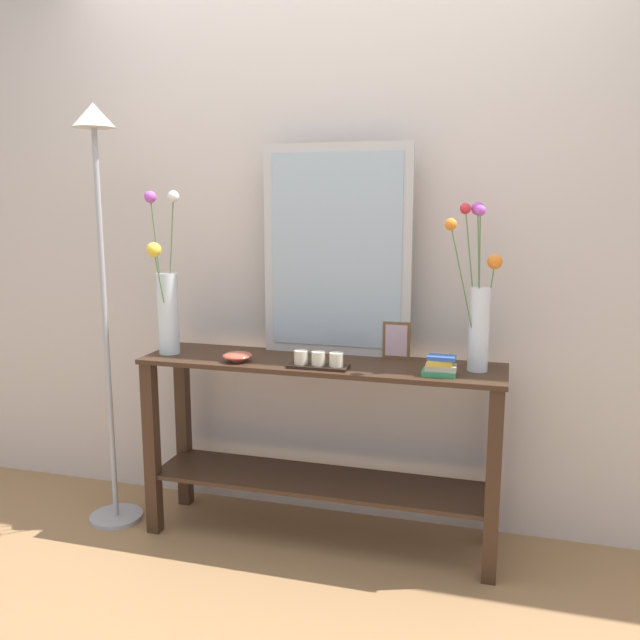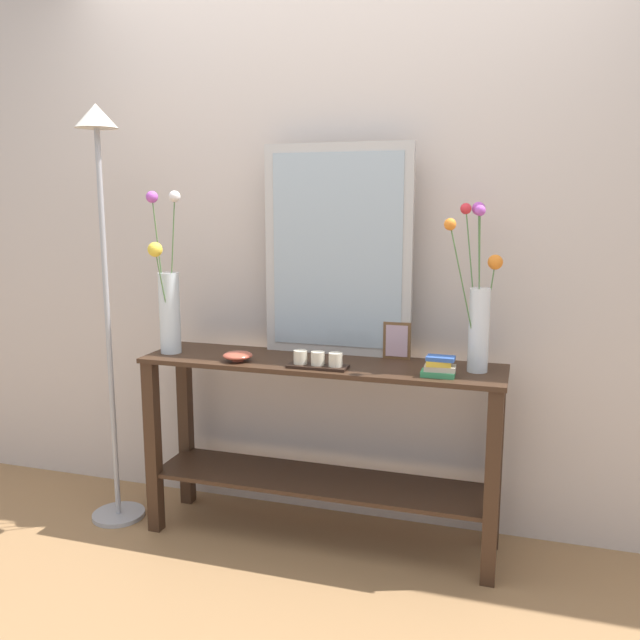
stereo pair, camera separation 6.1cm
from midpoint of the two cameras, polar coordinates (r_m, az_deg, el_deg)
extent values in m
cube|color=#997047|center=(3.08, 0.60, -18.32)|extent=(7.00, 6.00, 0.02)
cube|color=beige|center=(3.00, 2.34, 8.11)|extent=(6.40, 0.08, 2.70)
cube|color=#382316|center=(2.79, 0.63, -3.77)|extent=(1.53, 0.37, 0.02)
cube|color=#382316|center=(2.96, 0.61, -13.65)|extent=(1.47, 0.33, 0.02)
cube|color=#382316|center=(3.06, -13.58, -10.59)|extent=(0.06, 0.06, 0.78)
cube|color=#382316|center=(2.67, 15.19, -13.84)|extent=(0.06, 0.06, 0.78)
cube|color=#382316|center=(3.30, -10.93, -8.93)|extent=(0.06, 0.06, 0.78)
cube|color=#382316|center=(2.94, 15.43, -11.53)|extent=(0.06, 0.06, 0.78)
cube|color=#B7B2AD|center=(2.85, 2.11, 5.94)|extent=(0.65, 0.03, 0.90)
cube|color=#9EADB7|center=(2.84, 2.03, 5.92)|extent=(0.57, 0.00, 0.82)
cylinder|color=silver|center=(2.98, -12.21, 0.59)|extent=(0.09, 0.09, 0.36)
cylinder|color=#4C753D|center=(2.93, -12.04, 3.85)|extent=(0.09, 0.05, 0.66)
sphere|color=silver|center=(2.87, -11.78, 10.35)|extent=(0.05, 0.05, 0.05)
cylinder|color=#4C753D|center=(2.93, -12.58, 1.67)|extent=(0.02, 0.10, 0.44)
sphere|color=yellow|center=(2.87, -13.39, 5.91)|extent=(0.06, 0.06, 0.06)
cylinder|color=#4C753D|center=(2.96, -12.89, 3.86)|extent=(0.04, 0.04, 0.66)
sphere|color=#B24CB7|center=(2.94, -13.65, 10.24)|extent=(0.05, 0.05, 0.05)
cylinder|color=silver|center=(2.67, 14.11, -0.87)|extent=(0.08, 0.08, 0.33)
cylinder|color=#4C753D|center=(2.63, 14.15, 2.47)|extent=(0.02, 0.01, 0.61)
sphere|color=#B24CB7|center=(2.60, 14.25, 9.10)|extent=(0.04, 0.04, 0.04)
cylinder|color=#4C753D|center=(2.61, 13.00, 1.90)|extent=(0.13, 0.07, 0.56)
sphere|color=orange|center=(2.56, 11.79, 8.05)|extent=(0.05, 0.05, 0.05)
cylinder|color=#4C753D|center=(2.69, 14.78, 0.45)|extent=(0.05, 0.06, 0.41)
sphere|color=orange|center=(2.69, 15.45, 4.81)|extent=(0.06, 0.06, 0.06)
cylinder|color=#4C753D|center=(2.71, 14.14, 2.77)|extent=(0.04, 0.14, 0.61)
sphere|color=#B24CB7|center=(2.76, 14.08, 9.27)|extent=(0.05, 0.05, 0.05)
cylinder|color=#4C753D|center=(2.70, 13.60, 2.75)|extent=(0.09, 0.09, 0.61)
sphere|color=red|center=(2.72, 13.05, 9.30)|extent=(0.04, 0.04, 0.04)
cube|color=black|center=(2.68, 0.46, -4.01)|extent=(0.24, 0.09, 0.01)
cylinder|color=beige|center=(2.69, -1.05, -3.20)|extent=(0.06, 0.06, 0.05)
cylinder|color=beige|center=(2.67, 0.47, -3.31)|extent=(0.06, 0.06, 0.05)
cylinder|color=beige|center=(2.65, 2.00, -3.42)|extent=(0.06, 0.06, 0.05)
cube|color=brown|center=(2.83, 7.24, -1.77)|extent=(0.12, 0.01, 0.16)
cube|color=#C39DAB|center=(2.83, 7.21, -1.80)|extent=(0.09, 0.00, 0.13)
cylinder|color=#B24C38|center=(2.81, -6.46, -3.45)|extent=(0.05, 0.05, 0.01)
ellipsoid|color=#B24C38|center=(2.80, -6.46, -3.04)|extent=(0.12, 0.12, 0.03)
cube|color=#388E56|center=(2.59, 10.76, -4.55)|extent=(0.13, 0.08, 0.02)
cube|color=#B2A893|center=(2.59, 10.93, -4.08)|extent=(0.12, 0.08, 0.02)
cube|color=gold|center=(2.59, 10.82, -3.59)|extent=(0.10, 0.09, 0.02)
cube|color=#2D519E|center=(2.57, 10.99, -3.25)|extent=(0.11, 0.07, 0.02)
cylinder|color=#9E9EA3|center=(3.37, -16.38, -15.73)|extent=(0.24, 0.24, 0.02)
cylinder|color=#9E9EA3|center=(3.09, -17.19, -0.84)|extent=(0.02, 0.02, 1.74)
cone|color=beige|center=(3.06, -18.13, 16.33)|extent=(0.18, 0.18, 0.10)
camera|label=1|loc=(0.03, -89.37, 0.11)|focal=37.26mm
camera|label=2|loc=(0.03, 90.63, -0.11)|focal=37.26mm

